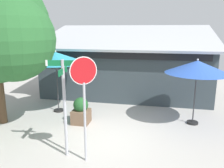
{
  "coord_description": "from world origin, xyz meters",
  "views": [
    {
      "loc": [
        1.78,
        -7.41,
        3.7
      ],
      "look_at": [
        -0.03,
        1.2,
        1.6
      ],
      "focal_mm": 37.08,
      "sensor_mm": 36.0,
      "label": 1
    }
  ],
  "objects": [
    {
      "name": "ground_plane",
      "position": [
        0.0,
        0.0,
        -0.05
      ],
      "size": [
        28.0,
        28.0,
        0.1
      ],
      "primitive_type": "cube",
      "color": "#ADA8A0"
    },
    {
      "name": "patio_umbrella_teal_left",
      "position": [
        -2.7,
        1.97,
        2.47
      ],
      "size": [
        2.61,
        2.61,
        2.79
      ],
      "color": "black",
      "rests_on": "ground"
    },
    {
      "name": "patio_umbrella_royal_blue_center",
      "position": [
        3.16,
        1.73,
        2.29
      ],
      "size": [
        2.41,
        2.41,
        2.61
      ],
      "color": "black",
      "rests_on": "ground"
    },
    {
      "name": "sidewalk_planter",
      "position": [
        -1.22,
        0.87,
        0.5
      ],
      "size": [
        0.67,
        0.67,
        1.07
      ],
      "color": "brown",
      "rests_on": "ground"
    },
    {
      "name": "street_sign_post",
      "position": [
        -0.84,
        -1.54,
        1.77
      ],
      "size": [
        0.88,
        0.82,
        2.89
      ],
      "color": "#A8AAB2",
      "rests_on": "ground"
    },
    {
      "name": "stop_sign",
      "position": [
        -0.19,
        -1.7,
        2.08
      ],
      "size": [
        0.61,
        0.46,
        3.01
      ],
      "color": "#A8AAB2",
      "rests_on": "ground"
    },
    {
      "name": "cafe_building",
      "position": [
        -0.09,
        5.69,
        1.53
      ],
      "size": [
        9.38,
        4.9,
        3.93
      ],
      "color": "#333D42",
      "rests_on": "ground"
    }
  ]
}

